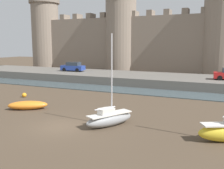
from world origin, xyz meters
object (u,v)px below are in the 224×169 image
at_px(rowboat_foreground_centre, 28,105).
at_px(mooring_buoy_near_channel, 24,95).
at_px(car_quay_centre_east, 73,67).
at_px(sailboat_near_channel_left, 109,118).

relative_size(rowboat_foreground_centre, mooring_buoy_near_channel, 7.28).
xyz_separation_m(mooring_buoy_near_channel, car_quay_centre_east, (-3.67, 16.20, 1.82)).
distance_m(mooring_buoy_near_channel, car_quay_centre_east, 16.71).
distance_m(sailboat_near_channel_left, mooring_buoy_near_channel, 14.57).
distance_m(sailboat_near_channel_left, car_quay_centre_east, 27.78).
height_order(rowboat_foreground_centre, mooring_buoy_near_channel, rowboat_foreground_centre).
relative_size(rowboat_foreground_centre, car_quay_centre_east, 0.90).
xyz_separation_m(sailboat_near_channel_left, car_quay_centre_east, (-17.10, 21.84, 1.47)).
bearing_deg(mooring_buoy_near_channel, car_quay_centre_east, 102.77).
xyz_separation_m(sailboat_near_channel_left, rowboat_foreground_centre, (-9.12, 1.43, -0.19)).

